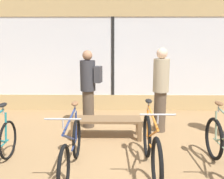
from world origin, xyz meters
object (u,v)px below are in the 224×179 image
Objects in this scene: bicycle_right at (151,146)px; customer_by_window at (89,86)px; bicycle_left at (71,149)px; customer_near_rack at (161,88)px; display_bench at (107,122)px.

customer_by_window is (-1.15, 1.97, 0.55)m from bicycle_right.
bicycle_right is at bearing 3.85° from bicycle_left.
bicycle_right is at bearing -104.04° from customer_near_rack.
bicycle_left is 1.00× the size of customer_by_window.
customer_near_rack is (1.15, 0.39, 0.63)m from display_bench.
bicycle_left is 1.26× the size of display_bench.
bicycle_right is 1.51m from display_bench.
customer_near_rack is at bearing 47.78° from bicycle_left.
display_bench is 0.80× the size of customer_by_window.
customer_near_rack is (1.63, 1.80, 0.59)m from bicycle_left.
bicycle_right reaches higher than display_bench.
bicycle_left is 0.99× the size of bicycle_right.
customer_by_window reaches higher than bicycle_right.
bicycle_right is at bearing -61.42° from display_bench.
bicycle_left is 0.96× the size of customer_near_rack.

